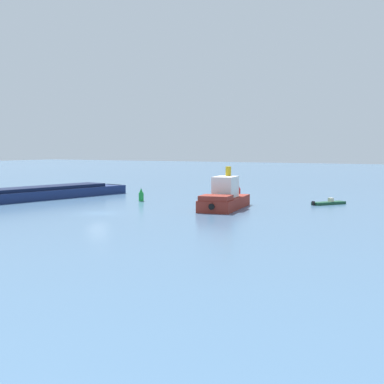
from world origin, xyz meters
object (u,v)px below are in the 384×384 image
cargo_barge (13,195)px  small_motorboat (328,203)px  channel_buoy_red (238,191)px  tugboat (224,198)px  channel_buoy_green (141,195)px

cargo_barge → small_motorboat: size_ratio=7.90×
channel_buoy_red → cargo_barge: bearing=-136.0°
cargo_barge → tugboat: bearing=12.5°
channel_buoy_red → channel_buoy_green: bearing=-121.8°
small_motorboat → channel_buoy_red: size_ratio=2.53×
cargo_barge → tugboat: (29.79, 6.61, 0.35)m
cargo_barge → channel_buoy_green: size_ratio=19.96×
tugboat → channel_buoy_red: bearing=108.8°
cargo_barge → small_motorboat: (39.75, 17.89, -0.77)m
cargo_barge → channel_buoy_green: cargo_barge is taller
cargo_barge → tugboat: 30.51m
cargo_barge → tugboat: size_ratio=3.25×
tugboat → small_motorboat: tugboat is taller
tugboat → channel_buoy_green: (-14.37, 2.69, -0.53)m
small_motorboat → channel_buoy_green: 25.82m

